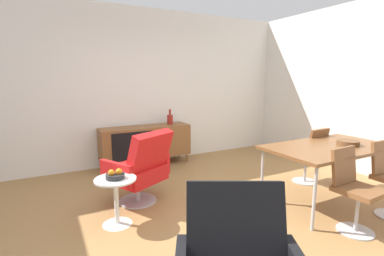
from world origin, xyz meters
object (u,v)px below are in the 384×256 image
Objects in this scene: vase_cobalt at (170,119)px; fruit_bowl at (115,175)px; dining_chair_front_left at (353,187)px; lounge_chair_red at (140,167)px; wooden_bowl_on_table at (348,143)px; side_table_round at (116,196)px; sideboard at (146,142)px; dining_chair_back_right at (310,153)px; dining_table at (329,149)px.

fruit_bowl is at bearing -127.79° from vase_cobalt.
dining_chair_front_left is 2.39m from lounge_chair_red.
wooden_bowl_on_table is 2.87m from side_table_round.
sideboard reaches higher than side_table_round.
wooden_bowl_on_table is at bearing 38.93° from dining_chair_front_left.
sideboard is at bearing 62.69° from fruit_bowl.
sideboard is 5.69× the size of vase_cobalt.
sideboard is 2.10m from side_table_round.
dining_chair_back_right reaches higher than wooden_bowl_on_table.
dining_chair_front_left is (1.17, -3.12, 0.03)m from sideboard.
side_table_round is (-2.84, 0.13, -0.15)m from dining_chair_back_right.
side_table_round is 0.23m from fruit_bowl.
side_table_round is at bearing 89.70° from fruit_bowl.
vase_cobalt is at bearing 0.22° from sideboard.
wooden_bowl_on_table is (1.76, -2.64, 0.33)m from sideboard.
dining_chair_back_right is 4.28× the size of fruit_bowl.
vase_cobalt reaches higher than wooden_bowl_on_table.
dining_table is 1.87× the size of dining_chair_front_left.
dining_chair_front_left is at bearing -122.33° from dining_table.
vase_cobalt is 2.38m from fruit_bowl.
dining_table reaches higher than side_table_round.
dining_table is at bearing 160.80° from wooden_bowl_on_table.
dining_table is 3.08× the size of side_table_round.
fruit_bowl is (-0.00, -0.00, 0.23)m from side_table_round.
lounge_chair_red reaches higher than dining_table.
dining_chair_back_right is (0.12, 0.64, -0.30)m from wooden_bowl_on_table.
wooden_bowl_on_table reaches higher than dining_table.
dining_table reaches higher than fruit_bowl.
dining_table is 0.70m from dining_chair_back_right.
vase_cobalt is (0.49, 0.00, 0.38)m from sideboard.
vase_cobalt is 1.41× the size of fruit_bowl.
wooden_bowl_on_table is 2.84m from fruit_bowl.
vase_cobalt is 0.30× the size of lounge_chair_red.
dining_table is 1.87× the size of dining_chair_back_right.
lounge_chair_red is 0.58m from side_table_round.
dining_chair_front_left is 4.28× the size of fruit_bowl.
lounge_chair_red is at bearing 153.27° from wooden_bowl_on_table.
lounge_chair_red is 4.73× the size of fruit_bowl.
dining_chair_back_right is 1.65× the size of side_table_round.
vase_cobalt is 0.33× the size of dining_chair_back_right.
wooden_bowl_on_table is at bearing -26.73° from lounge_chair_red.
dining_table is 1.69× the size of lounge_chair_red.
fruit_bowl is (-1.45, -1.87, -0.26)m from vase_cobalt.
dining_chair_front_left is at bearing -30.38° from side_table_round.
sideboard is 1.87× the size of dining_chair_back_right.
wooden_bowl_on_table is 0.30× the size of dining_chair_front_left.
vase_cobalt is 1.84m from lounge_chair_red.
fruit_bowl is (-2.84, 0.13, 0.09)m from dining_chair_back_right.
dining_chair_back_right is at bearing -2.70° from side_table_round.
dining_table is at bearing -15.55° from side_table_round.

